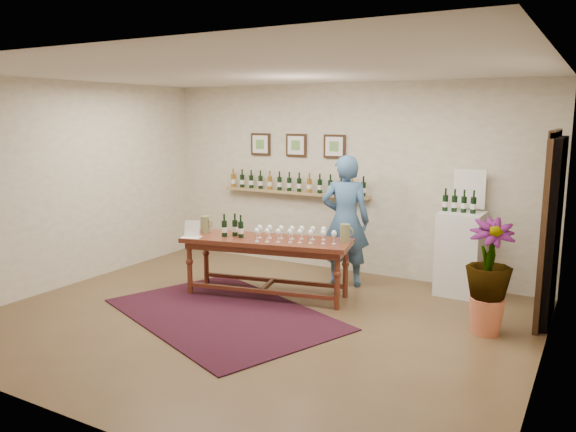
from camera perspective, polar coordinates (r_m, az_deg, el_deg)
The scene contains 14 objects.
ground at distance 6.61m, azimuth -3.48°, elevation -10.51°, with size 6.00×6.00×0.00m, color brown.
room_shell at distance 7.25m, azimuth 18.99°, elevation -0.01°, with size 6.00×6.00×6.00m.
rug at distance 6.81m, azimuth -6.56°, elevation -9.86°, with size 2.76×1.84×0.01m, color #4F0F0E.
tasting_table at distance 7.27m, azimuth -2.17°, elevation -3.18°, with size 2.27×1.13×0.77m.
table_glasses at distance 7.08m, azimuth 0.24°, elevation -1.81°, with size 1.29×0.30×0.18m, color white, non-canonical shape.
table_bottles at distance 7.35m, azimuth -5.54°, elevation -0.97°, with size 0.27×0.16×0.29m, color black, non-canonical shape.
pitcher_left at distance 7.65m, azimuth -8.40°, elevation -0.84°, with size 0.14×0.14×0.23m, color olive, non-canonical shape.
pitcher_right at distance 7.05m, azimuth 5.82°, elevation -1.72°, with size 0.14×0.14×0.23m, color olive, non-canonical shape.
menu_card at distance 7.39m, azimuth -9.72°, elevation -1.29°, with size 0.24×0.18×0.22m, color white.
display_pedestal at distance 7.72m, azimuth 17.12°, elevation -3.64°, with size 0.55×0.55×1.10m, color silver.
pedestal_bottles at distance 7.58m, azimuth 17.01°, elevation 1.56°, with size 0.32×0.08×0.32m, color black, non-canonical shape.
info_sign at distance 7.75m, azimuth 17.95°, elevation 2.63°, with size 0.41×0.02×0.57m, color white.
potted_plant at distance 6.39m, azimuth 19.71°, elevation -5.83°, with size 0.74×0.74×1.09m.
person at distance 7.73m, azimuth 5.86°, elevation -0.50°, with size 0.66×0.43×1.82m, color #385B85.
Camera 1 is at (3.38, -5.18, 2.33)m, focal length 35.00 mm.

